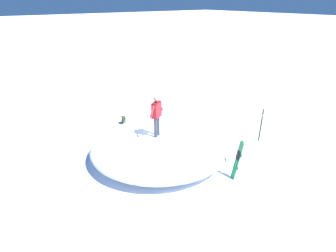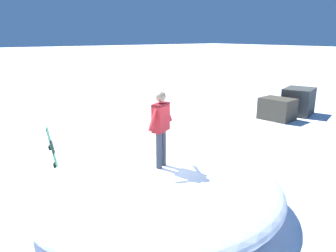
# 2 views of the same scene
# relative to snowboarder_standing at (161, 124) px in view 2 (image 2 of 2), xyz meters

# --- Properties ---
(ground) EXTENTS (240.00, 240.00, 0.00)m
(ground) POSITION_rel_snowboarder_standing_xyz_m (0.10, 0.12, -2.08)
(ground) COLOR white
(snow_mound) EXTENTS (7.85, 7.70, 1.06)m
(snow_mound) POSITION_rel_snowboarder_standing_xyz_m (0.15, 0.00, -1.55)
(snow_mound) COLOR white
(snow_mound) RESTS_ON ground
(snowboarder_standing) EXTENTS (0.98, 0.55, 1.76)m
(snowboarder_standing) POSITION_rel_snowboarder_standing_xyz_m (0.00, 0.00, 0.00)
(snowboarder_standing) COLOR #333842
(snowboarder_standing) RESTS_ON snow_mound
(snowboard_primary_upright) EXTENTS (0.34, 0.34, 1.61)m
(snowboard_primary_upright) POSITION_rel_snowboarder_standing_xyz_m (1.56, -3.01, -1.25)
(snowboard_primary_upright) COLOR #1E8C47
(snowboard_primary_upright) RESTS_ON ground
(rock_outcrop) EXTENTS (3.53, 1.82, 1.37)m
(rock_outcrop) POSITION_rel_snowboarder_standing_xyz_m (-10.63, -3.45, -1.45)
(rock_outcrop) COLOR #3C3831
(rock_outcrop) RESTS_ON ground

